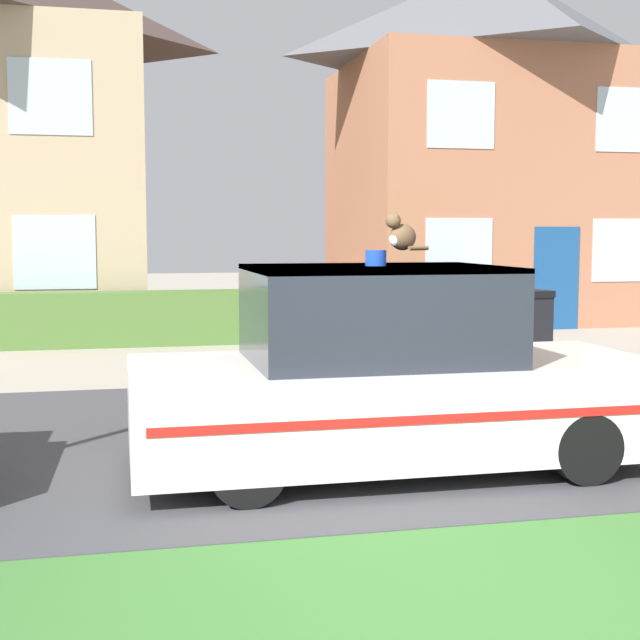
{
  "coord_description": "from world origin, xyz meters",
  "views": [
    {
      "loc": [
        -1.78,
        -4.32,
        1.97
      ],
      "look_at": [
        0.29,
        4.88,
        1.05
      ],
      "focal_mm": 50.0,
      "sensor_mm": 36.0,
      "label": 1
    }
  ],
  "objects_px": {
    "house_right": "(491,140)",
    "wheelie_bin": "(525,327)",
    "cat": "(401,234)",
    "police_car": "(388,377)"
  },
  "relations": [
    {
      "from": "cat",
      "to": "house_right",
      "type": "relative_size",
      "value": 0.05
    },
    {
      "from": "cat",
      "to": "wheelie_bin",
      "type": "bearing_deg",
      "value": -149.21
    },
    {
      "from": "police_car",
      "to": "house_right",
      "type": "height_order",
      "value": "house_right"
    },
    {
      "from": "house_right",
      "to": "wheelie_bin",
      "type": "bearing_deg",
      "value": -109.27
    },
    {
      "from": "wheelie_bin",
      "to": "cat",
      "type": "bearing_deg",
      "value": -136.11
    },
    {
      "from": "cat",
      "to": "wheelie_bin",
      "type": "height_order",
      "value": "cat"
    },
    {
      "from": "house_right",
      "to": "police_car",
      "type": "bearing_deg",
      "value": -116.8
    },
    {
      "from": "cat",
      "to": "house_right",
      "type": "distance_m",
      "value": 14.16
    },
    {
      "from": "cat",
      "to": "house_right",
      "type": "bearing_deg",
      "value": -141.19
    },
    {
      "from": "cat",
      "to": "wheelie_bin",
      "type": "relative_size",
      "value": 0.33
    }
  ]
}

